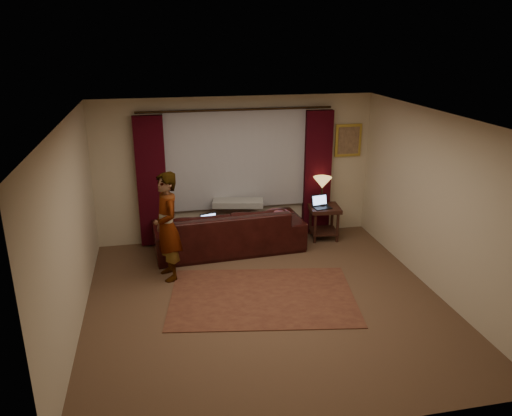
{
  "coord_description": "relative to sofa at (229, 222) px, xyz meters",
  "views": [
    {
      "loc": [
        -1.41,
        -6.09,
        3.6
      ],
      "look_at": [
        0.1,
        1.2,
        1.0
      ],
      "focal_mm": 35.0,
      "sensor_mm": 36.0,
      "label": 1
    }
  ],
  "objects": [
    {
      "name": "area_rug",
      "position": [
        0.21,
        -1.78,
        -0.51
      ],
      "size": [
        2.9,
        2.18,
        0.01
      ],
      "primitive_type": "cube",
      "rotation": [
        0.0,
        0.0,
        -0.17
      ],
      "color": "brown",
      "rests_on": "floor"
    },
    {
      "name": "drape_right",
      "position": [
        1.74,
        0.46,
        0.66
      ],
      "size": [
        0.5,
        0.14,
        2.3
      ],
      "primitive_type": "cube",
      "color": "black",
      "rests_on": "floor"
    },
    {
      "name": "floor",
      "position": [
        0.24,
        -1.93,
        -0.52
      ],
      "size": [
        5.0,
        5.0,
        0.01
      ],
      "primitive_type": "cube",
      "color": "brown",
      "rests_on": "ground"
    },
    {
      "name": "person",
      "position": [
        -1.07,
        -0.87,
        0.33
      ],
      "size": [
        0.61,
        0.61,
        1.69
      ],
      "primitive_type": "imported",
      "rotation": [
        0.0,
        0.0,
        -1.31
      ],
      "color": "gray",
      "rests_on": "floor"
    },
    {
      "name": "clothing_pile",
      "position": [
        0.83,
        -0.14,
        0.11
      ],
      "size": [
        0.59,
        0.5,
        0.21
      ],
      "primitive_type": "ellipsoid",
      "rotation": [
        0.0,
        0.0,
        -0.25
      ],
      "color": "brown",
      "rests_on": "sofa"
    },
    {
      "name": "wall_right",
      "position": [
        2.74,
        -1.93,
        0.78
      ],
      "size": [
        0.02,
        5.0,
        2.6
      ],
      "primitive_type": "cube",
      "color": "beige",
      "rests_on": "ground"
    },
    {
      "name": "picture_frame",
      "position": [
        2.34,
        0.54,
        1.23
      ],
      "size": [
        0.5,
        0.04,
        0.6
      ],
      "primitive_type": "cube",
      "color": "gold",
      "rests_on": "wall_back"
    },
    {
      "name": "throw_blanket",
      "position": [
        0.21,
        0.26,
        0.52
      ],
      "size": [
        0.94,
        0.53,
        0.1
      ],
      "primitive_type": "cube",
      "rotation": [
        0.0,
        0.0,
        -0.21
      ],
      "color": "gray",
      "rests_on": "sofa"
    },
    {
      "name": "wall_left",
      "position": [
        -2.26,
        -1.93,
        0.78
      ],
      "size": [
        0.02,
        5.0,
        2.6
      ],
      "primitive_type": "cube",
      "color": "beige",
      "rests_on": "ground"
    },
    {
      "name": "curtain_rod",
      "position": [
        0.24,
        0.46,
        1.86
      ],
      "size": [
        0.04,
        0.04,
        3.4
      ],
      "primitive_type": "cylinder",
      "color": "black",
      "rests_on": "wall_back"
    },
    {
      "name": "sofa",
      "position": [
        0.0,
        0.0,
        0.0
      ],
      "size": [
        2.64,
        1.28,
        1.04
      ],
      "primitive_type": "imported",
      "rotation": [
        0.0,
        0.0,
        3.21
      ],
      "color": "black",
      "rests_on": "floor"
    },
    {
      "name": "tiffany_lamp",
      "position": [
        1.76,
        0.22,
        0.37
      ],
      "size": [
        0.34,
        0.34,
        0.54
      ],
      "primitive_type": null,
      "rotation": [
        0.0,
        0.0,
        -0.01
      ],
      "color": "olive",
      "rests_on": "end_table"
    },
    {
      "name": "ceiling",
      "position": [
        0.24,
        -1.93,
        2.08
      ],
      "size": [
        5.0,
        5.0,
        0.02
      ],
      "primitive_type": "cube",
      "color": "silver",
      "rests_on": "ground"
    },
    {
      "name": "laptop_table",
      "position": [
        1.73,
        0.08,
        0.22
      ],
      "size": [
        0.36,
        0.38,
        0.22
      ],
      "primitive_type": null,
      "rotation": [
        0.0,
        0.0,
        0.16
      ],
      "color": "black",
      "rests_on": "end_table"
    },
    {
      "name": "sheer_curtain",
      "position": [
        0.24,
        0.51,
        0.98
      ],
      "size": [
        2.5,
        0.05,
        1.8
      ],
      "primitive_type": "cube",
      "color": "#9F9FA7",
      "rests_on": "wall_back"
    },
    {
      "name": "drape_left",
      "position": [
        -1.26,
        0.46,
        0.66
      ],
      "size": [
        0.5,
        0.14,
        2.3
      ],
      "primitive_type": "cube",
      "color": "black",
      "rests_on": "floor"
    },
    {
      "name": "wall_front",
      "position": [
        0.24,
        -4.43,
        0.78
      ],
      "size": [
        5.0,
        0.02,
        2.6
      ],
      "primitive_type": "cube",
      "color": "beige",
      "rests_on": "ground"
    },
    {
      "name": "wall_back",
      "position": [
        0.24,
        0.57,
        0.78
      ],
      "size": [
        5.0,
        0.02,
        2.6
      ],
      "primitive_type": "cube",
      "color": "beige",
      "rests_on": "ground"
    },
    {
      "name": "laptop_sofa",
      "position": [
        -0.32,
        -0.23,
        0.11
      ],
      "size": [
        0.38,
        0.4,
        0.22
      ],
      "primitive_type": null,
      "rotation": [
        0.0,
        0.0,
        0.29
      ],
      "color": "black",
      "rests_on": "sofa"
    },
    {
      "name": "end_table",
      "position": [
        1.8,
        0.15,
        -0.21
      ],
      "size": [
        0.59,
        0.59,
        0.62
      ],
      "primitive_type": "cube",
      "rotation": [
        0.0,
        0.0,
        -0.1
      ],
      "color": "black",
      "rests_on": "floor"
    }
  ]
}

